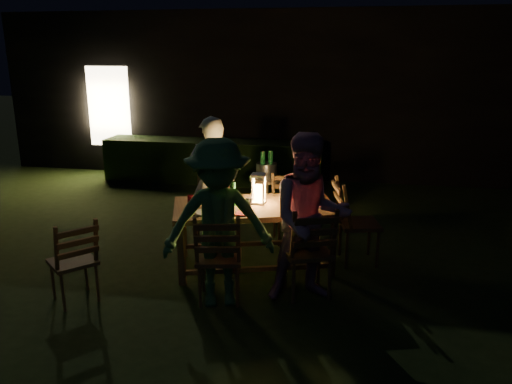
% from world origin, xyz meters
% --- Properties ---
extents(garden_envelope, '(40.00, 40.00, 3.20)m').
position_xyz_m(garden_envelope, '(-0.01, 6.15, 1.58)').
color(garden_envelope, black).
rests_on(garden_envelope, ground).
extents(dining_table, '(2.01, 1.42, 0.76)m').
position_xyz_m(dining_table, '(1.06, -0.01, 0.68)').
color(dining_table, '#53361B').
rests_on(dining_table, ground).
extents(chair_near_left, '(0.53, 0.56, 1.00)m').
position_xyz_m(chair_near_left, '(0.86, -0.89, 0.30)').
color(chair_near_left, '#53361B').
rests_on(chair_near_left, ground).
extents(chair_near_right, '(0.61, 0.63, 1.03)m').
position_xyz_m(chair_near_right, '(1.72, -0.61, 0.31)').
color(chair_near_right, '#53361B').
rests_on(chair_near_right, ground).
extents(chair_far_left, '(0.51, 0.54, 0.97)m').
position_xyz_m(chair_far_left, '(0.39, 0.58, 0.29)').
color(chair_far_left, '#53361B').
rests_on(chair_far_left, ground).
extents(chair_far_right, '(0.53, 0.55, 0.92)m').
position_xyz_m(chair_far_right, '(1.34, 0.89, 0.28)').
color(chair_far_right, '#53361B').
rests_on(chair_far_right, ground).
extents(chair_end, '(0.59, 0.57, 1.05)m').
position_xyz_m(chair_end, '(2.23, 0.37, 0.32)').
color(chair_end, '#53361B').
rests_on(chair_end, ground).
extents(chair_spare, '(0.61, 0.61, 0.93)m').
position_xyz_m(chair_spare, '(-0.55, -1.18, 0.28)').
color(chair_spare, '#53361B').
rests_on(chair_spare, ground).
extents(person_house_side, '(0.70, 0.57, 1.67)m').
position_xyz_m(person_house_side, '(0.38, 0.63, 0.84)').
color(person_house_side, white).
rests_on(person_house_side, ground).
extents(person_opp_right, '(0.99, 0.87, 1.71)m').
position_xyz_m(person_opp_right, '(1.74, -0.66, 0.85)').
color(person_opp_right, '#C889A2').
rests_on(person_opp_right, ground).
extents(person_opp_left, '(1.22, 0.93, 1.68)m').
position_xyz_m(person_opp_left, '(0.88, -0.93, 0.84)').
color(person_opp_left, '#3A743A').
rests_on(person_opp_left, ground).
extents(lantern, '(0.16, 0.16, 0.35)m').
position_xyz_m(lantern, '(1.09, 0.05, 0.92)').
color(lantern, white).
rests_on(lantern, dining_table).
extents(plate_far_left, '(0.25, 0.25, 0.01)m').
position_xyz_m(plate_far_left, '(0.47, 0.03, 0.77)').
color(plate_far_left, white).
rests_on(plate_far_left, dining_table).
extents(plate_near_left, '(0.25, 0.25, 0.01)m').
position_xyz_m(plate_near_left, '(0.60, -0.39, 0.77)').
color(plate_near_left, white).
rests_on(plate_near_left, dining_table).
extents(plate_far_right, '(0.25, 0.25, 0.01)m').
position_xyz_m(plate_far_right, '(1.42, 0.33, 0.77)').
color(plate_far_right, white).
rests_on(plate_far_right, dining_table).
extents(plate_near_right, '(0.25, 0.25, 0.01)m').
position_xyz_m(plate_near_right, '(1.55, -0.08, 0.77)').
color(plate_near_right, white).
rests_on(plate_near_right, dining_table).
extents(wineglass_a, '(0.06, 0.06, 0.18)m').
position_xyz_m(wineglass_a, '(0.69, 0.16, 0.85)').
color(wineglass_a, '#59070F').
rests_on(wineglass_a, dining_table).
extents(wineglass_b, '(0.06, 0.06, 0.18)m').
position_xyz_m(wineglass_b, '(0.41, -0.35, 0.85)').
color(wineglass_b, '#59070F').
rests_on(wineglass_b, dining_table).
extents(wineglass_c, '(0.06, 0.06, 0.18)m').
position_xyz_m(wineglass_c, '(1.43, -0.19, 0.85)').
color(wineglass_c, '#59070F').
rests_on(wineglass_c, dining_table).
extents(wineglass_d, '(0.06, 0.06, 0.18)m').
position_xyz_m(wineglass_d, '(1.59, 0.35, 0.85)').
color(wineglass_d, '#59070F').
rests_on(wineglass_d, dining_table).
extents(wineglass_e, '(0.06, 0.06, 0.18)m').
position_xyz_m(wineglass_e, '(1.05, -0.33, 0.85)').
color(wineglass_e, silver).
rests_on(wineglass_e, dining_table).
extents(bottle_table, '(0.07, 0.07, 0.28)m').
position_xyz_m(bottle_table, '(0.82, -0.09, 0.90)').
color(bottle_table, '#0F471E').
rests_on(bottle_table, dining_table).
extents(napkin_left, '(0.18, 0.14, 0.01)m').
position_xyz_m(napkin_left, '(1.01, -0.36, 0.76)').
color(napkin_left, red).
rests_on(napkin_left, dining_table).
extents(napkin_right, '(0.18, 0.14, 0.01)m').
position_xyz_m(napkin_right, '(1.67, -0.13, 0.76)').
color(napkin_right, red).
rests_on(napkin_right, dining_table).
extents(phone, '(0.14, 0.07, 0.01)m').
position_xyz_m(phone, '(0.56, -0.49, 0.76)').
color(phone, black).
rests_on(phone, dining_table).
extents(side_table, '(0.50, 0.50, 0.67)m').
position_xyz_m(side_table, '(0.92, 1.58, 0.59)').
color(side_table, brown).
rests_on(side_table, ground).
extents(ice_bucket, '(0.30, 0.30, 0.22)m').
position_xyz_m(ice_bucket, '(0.92, 1.58, 0.78)').
color(ice_bucket, '#A5A8AD').
rests_on(ice_bucket, side_table).
extents(bottle_bucket_a, '(0.07, 0.07, 0.32)m').
position_xyz_m(bottle_bucket_a, '(0.87, 1.54, 0.83)').
color(bottle_bucket_a, '#0F471E').
rests_on(bottle_bucket_a, side_table).
extents(bottle_bucket_b, '(0.07, 0.07, 0.32)m').
position_xyz_m(bottle_bucket_b, '(0.97, 1.62, 0.83)').
color(bottle_bucket_b, '#0F471E').
rests_on(bottle_bucket_b, side_table).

